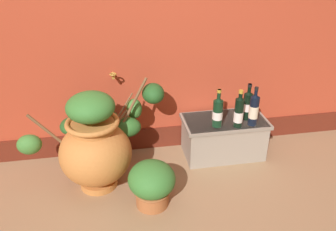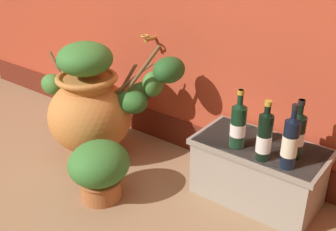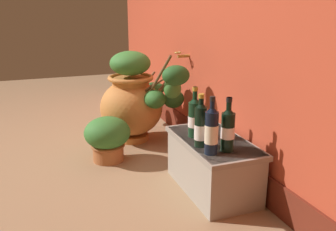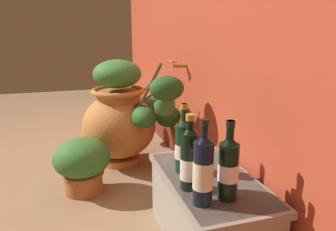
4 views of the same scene
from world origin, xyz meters
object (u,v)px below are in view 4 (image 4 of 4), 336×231
Objects in this scene: wine_bottle_middle at (189,158)px; wine_bottle_right at (184,144)px; wine_bottle_left at (203,169)px; wine_bottle_back at (228,166)px; terracotta_urn at (123,116)px; potted_shrub at (82,163)px.

wine_bottle_middle is 0.99× the size of wine_bottle_right.
wine_bottle_left is 1.03× the size of wine_bottle_right.
wine_bottle_right is at bearing 174.28° from wine_bottle_left.
terracotta_urn is at bearing -170.69° from wine_bottle_back.
wine_bottle_back is at bearing 43.87° from wine_bottle_middle.
terracotta_urn reaches higher than potted_shrub.
wine_bottle_left is at bearing 24.93° from potted_shrub.
wine_bottle_middle is (-0.12, -0.01, -0.01)m from wine_bottle_left.
wine_bottle_left is 0.13m from wine_bottle_middle.
wine_bottle_left is at bearing -85.22° from wine_bottle_back.
wine_bottle_right is 1.02× the size of wine_bottle_back.
terracotta_urn reaches higher than wine_bottle_back.
potted_shrub is (-0.58, -0.43, -0.28)m from wine_bottle_right.
terracotta_urn is 3.51× the size of wine_bottle_middle.
terracotta_urn is 0.50m from potted_shrub.
terracotta_urn is 1.11m from wine_bottle_middle.
wine_bottle_back is 1.04m from potted_shrub.
wine_bottle_left is 1.00m from potted_shrub.
wine_bottle_middle is at bearing -177.31° from wine_bottle_left.
potted_shrub is (-0.75, -0.40, -0.28)m from wine_bottle_middle.
wine_bottle_back is (1.22, 0.20, 0.11)m from terracotta_urn.
terracotta_urn is 3.35× the size of wine_bottle_left.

